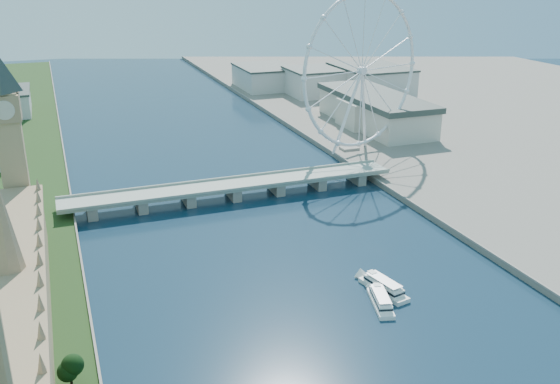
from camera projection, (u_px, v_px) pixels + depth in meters
parliament_range at (16, 302)px, 248.31m from camera, size 24.00×200.00×70.00m
big_ben at (7, 123)px, 326.57m from camera, size 20.02×20.02×110.00m
westminster_bridge at (233, 188)px, 408.53m from camera, size 220.00×22.00×9.50m
london_eye at (362, 71)px, 475.03m from camera, size 113.60×39.12×124.30m
county_hall at (374, 128)px, 582.30m from camera, size 54.00×144.00×35.00m
city_skyline at (199, 94)px, 646.40m from camera, size 505.00×280.00×32.00m
tour_boat_near at (380, 305)px, 282.01m from camera, size 14.70×29.92×6.40m
tour_boat_far at (383, 292)px, 293.54m from camera, size 14.22×32.21×6.92m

